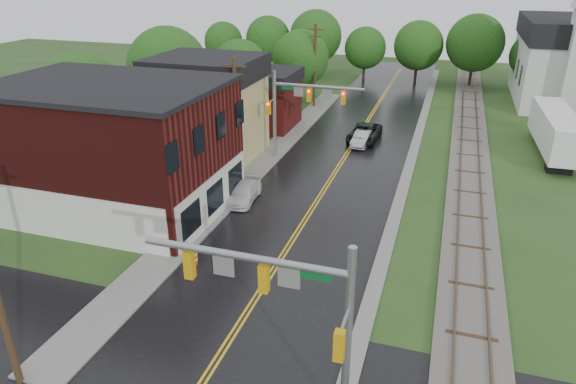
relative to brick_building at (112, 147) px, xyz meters
The scene contains 21 objects.
main_road 19.95m from the brick_building, 50.23° to the left, with size 10.00×90.00×0.02m, color black.
curb_right 27.15m from the brick_building, 48.20° to the left, with size 0.80×70.00×0.12m, color gray.
sidewalk_left 12.52m from the brick_building, 57.86° to the left, with size 2.40×50.00×0.12m, color gray.
brick_building is the anchor object (origin of this frame).
yellow_house 11.14m from the brick_building, 82.32° to the left, with size 8.00×7.00×6.40m, color tan.
darkred_building 20.25m from the brick_building, 82.92° to the left, with size 7.00×6.00×4.40m, color #3F0F0C.
church 50.58m from the brick_building, 50.02° to the left, with size 10.40×18.40×20.00m.
railroad 30.36m from the brick_building, 41.66° to the left, with size 3.20×80.00×0.30m.
traffic_signal_near 20.60m from the brick_building, 39.17° to the right, with size 7.34×0.30×7.20m.
traffic_signal_far 15.03m from the brick_building, 53.08° to the left, with size 7.34×0.43×7.20m.
utility_pole_b 9.03m from the brick_building, 50.93° to the left, with size 1.80×0.28×9.00m.
utility_pole_c 29.56m from the brick_building, 78.91° to the left, with size 1.80×0.28×9.00m.
tree_left_a 10.14m from the brick_building, 136.87° to the left, with size 6.80×6.80×8.67m.
tree_left_b 17.80m from the brick_building, 107.61° to the left, with size 7.60×7.60×9.69m.
tree_left_c 24.94m from the brick_building, 93.14° to the left, with size 6.00×6.00×7.65m.
tree_left_e 31.12m from the brick_building, 83.29° to the left, with size 6.40×6.40×8.16m.
suv_dark 22.99m from the brick_building, 54.25° to the left, with size 2.47×5.37×1.49m, color black.
sedan_silver 22.05m from the brick_building, 52.39° to the left, with size 1.32×3.79×1.25m, color #AAAAAF.
pickup_white 9.07m from the brick_building, 22.99° to the left, with size 1.67×4.11×1.19m, color white.
semi_trailer 35.20m from the brick_building, 34.21° to the left, with size 2.85×11.44×3.64m.
construction_barrel 10.30m from the brick_building, 32.81° to the right, with size 0.57×0.57×1.02m, color red.
Camera 1 is at (7.81, -11.31, 15.01)m, focal length 32.00 mm.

